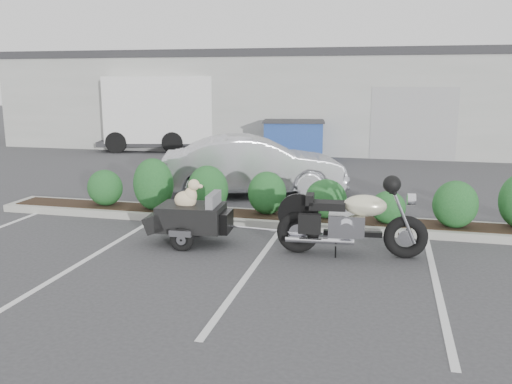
% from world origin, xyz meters
% --- Properties ---
extents(ground, '(90.00, 90.00, 0.00)m').
position_xyz_m(ground, '(0.00, 0.00, 0.00)').
color(ground, '#38383A').
rests_on(ground, ground).
extents(planter_kerb, '(12.00, 1.00, 0.15)m').
position_xyz_m(planter_kerb, '(1.00, 2.20, 0.07)').
color(planter_kerb, '#9E9E93').
rests_on(planter_kerb, ground).
extents(building, '(26.00, 10.00, 4.00)m').
position_xyz_m(building, '(0.00, 17.00, 2.00)').
color(building, '#9EA099').
rests_on(building, ground).
extents(motorcycle, '(2.47, 0.85, 1.42)m').
position_xyz_m(motorcycle, '(2.61, 0.46, 0.56)').
color(motorcycle, black).
rests_on(motorcycle, ground).
extents(pet_trailer, '(1.97, 1.11, 1.17)m').
position_xyz_m(pet_trailer, '(-0.18, 0.48, 0.49)').
color(pet_trailer, black).
rests_on(pet_trailer, ground).
extents(sedan, '(4.76, 2.91, 1.48)m').
position_xyz_m(sedan, '(-0.08, 4.76, 0.74)').
color(sedan, '#B5B5BC').
rests_on(sedan, ground).
extents(dumpster, '(2.37, 1.80, 1.42)m').
position_xyz_m(dumpster, '(-0.16, 11.00, 0.72)').
color(dumpster, navy).
rests_on(dumpster, ground).
extents(delivery_truck, '(6.79, 3.50, 2.97)m').
position_xyz_m(delivery_truck, '(-5.20, 12.74, 1.43)').
color(delivery_truck, silver).
rests_on(delivery_truck, ground).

